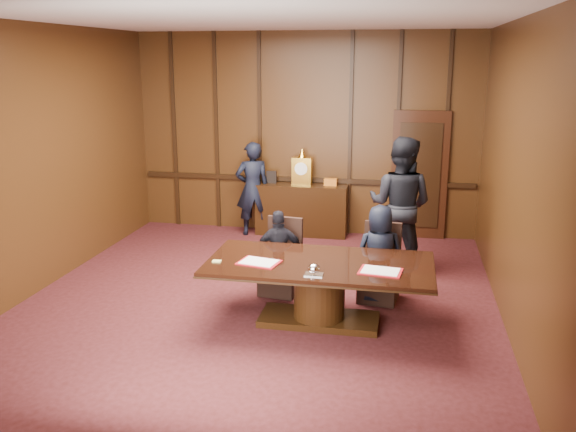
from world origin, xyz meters
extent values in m
plane|color=black|center=(0.00, 0.00, 0.00)|extent=(7.00, 7.00, 0.00)
plane|color=silver|center=(0.00, 0.00, 3.50)|extent=(7.00, 7.00, 0.00)
cube|color=black|center=(0.00, 3.50, 1.75)|extent=(6.00, 0.04, 3.50)
cube|color=black|center=(0.00, -3.50, 1.75)|extent=(6.00, 0.04, 3.50)
cube|color=black|center=(-3.00, 0.00, 1.75)|extent=(0.04, 7.00, 3.50)
cube|color=black|center=(3.00, 0.00, 1.75)|extent=(0.04, 7.00, 3.50)
cube|color=black|center=(0.00, 3.47, 0.95)|extent=(5.90, 0.05, 0.08)
cube|color=black|center=(2.00, 3.46, 1.10)|extent=(0.95, 0.06, 2.20)
sphere|color=gold|center=(1.63, 3.39, 1.05)|extent=(0.08, 0.08, 0.08)
cube|color=black|center=(0.00, 3.26, 0.45)|extent=(1.60, 0.45, 0.90)
cube|color=black|center=(-0.70, 3.26, 0.03)|extent=(0.12, 0.40, 0.06)
cube|color=black|center=(0.70, 3.26, 0.03)|extent=(0.12, 0.40, 0.06)
cube|color=gold|center=(0.00, 3.26, 1.14)|extent=(0.34, 0.18, 0.48)
cylinder|color=white|center=(0.00, 3.16, 1.20)|extent=(0.22, 0.03, 0.22)
cone|color=gold|center=(0.00, 3.26, 1.46)|extent=(0.14, 0.14, 0.16)
cube|color=black|center=(-0.55, 3.28, 1.01)|extent=(0.18, 0.04, 0.22)
cube|color=orange|center=(0.50, 3.28, 0.96)|extent=(0.22, 0.12, 0.12)
cube|color=black|center=(0.85, -0.40, 0.04)|extent=(1.40, 0.60, 0.08)
cylinder|color=black|center=(0.85, -0.40, 0.39)|extent=(0.60, 0.60, 0.62)
cube|color=black|center=(0.85, -0.40, 0.71)|extent=(2.62, 1.32, 0.02)
cube|color=black|center=(0.85, -0.40, 0.73)|extent=(2.60, 1.30, 0.06)
cube|color=#AC0F16|center=(0.17, -0.57, 0.77)|extent=(0.52, 0.42, 0.01)
cube|color=white|center=(0.17, -0.57, 0.78)|extent=(0.45, 0.35, 0.01)
cube|color=#AC0F16|center=(1.56, -0.61, 0.77)|extent=(0.50, 0.38, 0.01)
cube|color=white|center=(1.56, -0.61, 0.78)|extent=(0.43, 0.33, 0.01)
cube|color=white|center=(0.85, -0.85, 0.77)|extent=(0.20, 0.14, 0.01)
ellipsoid|color=white|center=(0.85, -0.85, 0.82)|extent=(0.13, 0.13, 0.10)
cube|color=#D4C968|center=(-0.32, -0.63, 0.77)|extent=(0.10, 0.08, 0.01)
cube|color=black|center=(0.20, 0.45, 0.23)|extent=(0.54, 0.54, 0.46)
cube|color=black|center=(0.23, 0.66, 0.72)|extent=(0.48, 0.12, 0.55)
cylinder|color=black|center=(0.00, 0.25, 0.12)|extent=(0.04, 0.04, 0.23)
cylinder|color=black|center=(0.40, 0.65, 0.12)|extent=(0.04, 0.04, 0.23)
cube|color=black|center=(1.50, 0.45, 0.23)|extent=(0.53, 0.53, 0.46)
cube|color=black|center=(1.53, 0.66, 0.72)|extent=(0.48, 0.12, 0.55)
cylinder|color=black|center=(1.30, 0.25, 0.12)|extent=(0.04, 0.04, 0.23)
cylinder|color=black|center=(1.70, 0.65, 0.12)|extent=(0.04, 0.04, 0.23)
imported|color=black|center=(0.20, 0.40, 0.57)|extent=(0.72, 0.46, 1.14)
imported|color=black|center=(1.50, 0.40, 0.64)|extent=(0.70, 0.54, 1.27)
imported|color=black|center=(-0.85, 3.10, 0.83)|extent=(0.71, 0.61, 1.65)
imported|color=black|center=(1.72, 1.68, 0.99)|extent=(1.14, 0.99, 1.98)
camera|label=1|loc=(1.78, -7.03, 3.05)|focal=38.00mm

